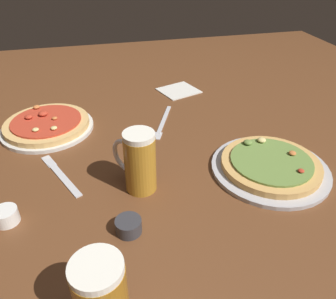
% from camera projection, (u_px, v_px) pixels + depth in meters
% --- Properties ---
extents(ground_plane, '(2.40, 2.40, 0.03)m').
position_uv_depth(ground_plane, '(168.00, 159.00, 0.98)').
color(ground_plane, brown).
extents(pizza_plate_near, '(0.32, 0.32, 0.05)m').
position_uv_depth(pizza_plate_near, '(270.00, 166.00, 0.90)').
color(pizza_plate_near, '#B2B2B7').
rests_on(pizza_plate_near, ground_plane).
extents(pizza_plate_far, '(0.30, 0.30, 0.05)m').
position_uv_depth(pizza_plate_far, '(47.00, 125.00, 1.09)').
color(pizza_plate_far, silver).
rests_on(pizza_plate_far, ground_plane).
extents(beer_mug_dark, '(0.10, 0.12, 0.16)m').
position_uv_depth(beer_mug_dark, '(139.00, 161.00, 0.81)').
color(beer_mug_dark, '#B27A23').
rests_on(beer_mug_dark, ground_plane).
extents(beer_mug_amber, '(0.09, 0.14, 0.14)m').
position_uv_depth(beer_mug_amber, '(101.00, 295.00, 0.53)').
color(beer_mug_amber, '#9E6619').
rests_on(beer_mug_amber, ground_plane).
extents(ramekin_sauce, '(0.05, 0.05, 0.04)m').
position_uv_depth(ramekin_sauce, '(6.00, 216.00, 0.74)').
color(ramekin_sauce, white).
rests_on(ramekin_sauce, ground_plane).
extents(ramekin_butter, '(0.06, 0.06, 0.03)m').
position_uv_depth(ramekin_butter, '(129.00, 226.00, 0.72)').
color(ramekin_butter, '#333338').
rests_on(ramekin_butter, ground_plane).
extents(napkin_folded, '(0.18, 0.18, 0.01)m').
position_uv_depth(napkin_folded, '(179.00, 90.00, 1.36)').
color(napkin_folded, silver).
rests_on(napkin_folded, ground_plane).
extents(fork_left, '(0.11, 0.22, 0.01)m').
position_uv_depth(fork_left, '(163.00, 122.00, 1.13)').
color(fork_left, silver).
rests_on(fork_left, ground_plane).
extents(knife_right, '(0.11, 0.21, 0.01)m').
position_uv_depth(knife_right, '(60.00, 174.00, 0.89)').
color(knife_right, silver).
rests_on(knife_right, ground_plane).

